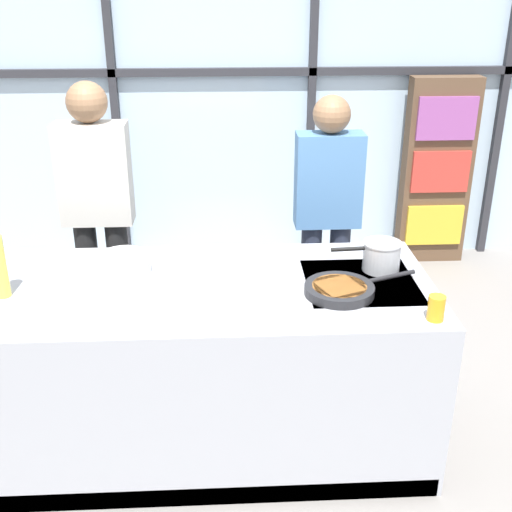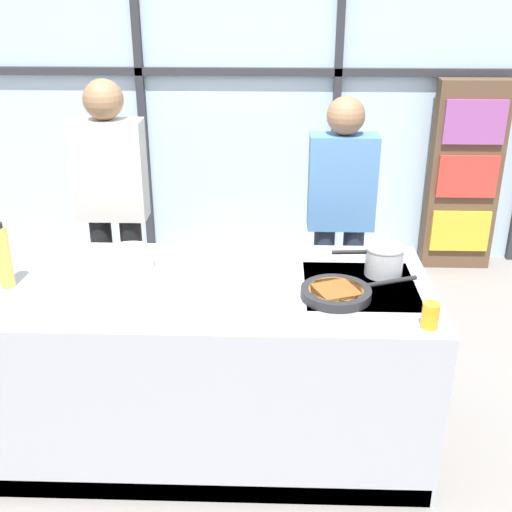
{
  "view_description": "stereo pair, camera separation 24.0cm",
  "coord_description": "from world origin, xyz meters",
  "views": [
    {
      "loc": [
        0.06,
        -2.71,
        2.23
      ],
      "look_at": [
        0.21,
        0.1,
        0.99
      ],
      "focal_mm": 45.0,
      "sensor_mm": 36.0,
      "label": 1
    },
    {
      "loc": [
        0.3,
        -2.71,
        2.23
      ],
      "look_at": [
        0.21,
        0.1,
        0.99
      ],
      "focal_mm": 45.0,
      "sensor_mm": 36.0,
      "label": 2
    }
  ],
  "objects": [
    {
      "name": "ground_plane",
      "position": [
        0.0,
        0.0,
        0.0
      ],
      "size": [
        18.0,
        18.0,
        0.0
      ],
      "primitive_type": "plane",
      "color": "gray"
    },
    {
      "name": "back_window_wall",
      "position": [
        0.0,
        2.41,
        1.4
      ],
      "size": [
        6.4,
        0.1,
        2.8
      ],
      "color": "silver",
      "rests_on": "ground_plane"
    },
    {
      "name": "bookshelf",
      "position": [
        1.79,
        2.22,
        0.76
      ],
      "size": [
        0.55,
        0.19,
        1.51
      ],
      "color": "brown",
      "rests_on": "ground_plane"
    },
    {
      "name": "demo_island",
      "position": [
        0.0,
        -0.0,
        0.44
      ],
      "size": [
        2.09,
        0.96,
        0.89
      ],
      "color": "#A8AAB2",
      "rests_on": "ground_plane"
    },
    {
      "name": "spectator_far_left",
      "position": [
        -0.7,
        1.0,
        0.96
      ],
      "size": [
        0.42,
        0.24,
        1.68
      ],
      "rotation": [
        0.0,
        0.0,
        3.14
      ],
      "color": "black",
      "rests_on": "ground_plane"
    },
    {
      "name": "spectator_center_left",
      "position": [
        0.7,
        1.0,
        0.91
      ],
      "size": [
        0.4,
        0.22,
        1.59
      ],
      "rotation": [
        0.0,
        0.0,
        3.14
      ],
      "color": "#232838",
      "rests_on": "ground_plane"
    },
    {
      "name": "frying_pan",
      "position": [
        0.59,
        -0.12,
        0.91
      ],
      "size": [
        0.55,
        0.32,
        0.04
      ],
      "color": "#232326",
      "rests_on": "demo_island"
    },
    {
      "name": "saucepan",
      "position": [
        0.83,
        0.12,
        0.96
      ],
      "size": [
        0.35,
        0.19,
        0.15
      ],
      "color": "silver",
      "rests_on": "demo_island"
    },
    {
      "name": "white_plate",
      "position": [
        -0.46,
        0.36,
        0.89
      ],
      "size": [
        0.24,
        0.24,
        0.01
      ],
      "primitive_type": "cylinder",
      "color": "white",
      "rests_on": "demo_island"
    },
    {
      "name": "mixing_bowl",
      "position": [
        -0.42,
        0.17,
        0.92
      ],
      "size": [
        0.23,
        0.23,
        0.06
      ],
      "color": "silver",
      "rests_on": "demo_island"
    },
    {
      "name": "oil_bottle",
      "position": [
        -0.94,
        -0.06,
        1.04
      ],
      "size": [
        0.07,
        0.07,
        0.32
      ],
      "color": "#E0CC4C",
      "rests_on": "demo_island"
    },
    {
      "name": "juice_glass_near",
      "position": [
        0.94,
        -0.38,
        0.94
      ],
      "size": [
        0.07,
        0.07,
        0.11
      ],
      "primitive_type": "cylinder",
      "color": "orange",
      "rests_on": "demo_island"
    }
  ]
}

